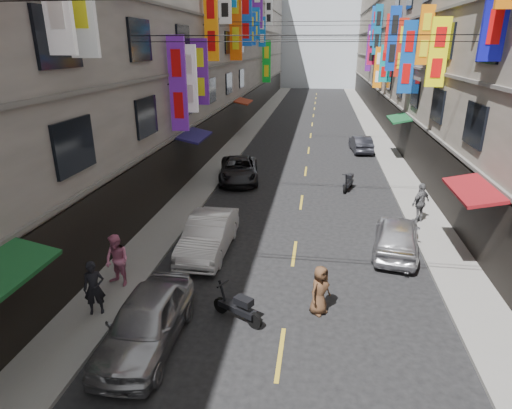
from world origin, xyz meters
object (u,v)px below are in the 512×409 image
(pedestrian_rfar, at_px, (421,203))
(car_right_far, at_px, (361,144))
(car_left_mid, at_px, (209,235))
(scooter_crossing, at_px, (238,308))
(scooter_far_right, at_px, (348,182))
(car_left_far, at_px, (239,170))
(car_right_mid, at_px, (397,236))
(pedestrian_lfar, at_px, (117,261))
(car_left_near, at_px, (146,321))
(pedestrian_lnear, at_px, (94,288))
(pedestrian_crossing, at_px, (320,290))

(pedestrian_rfar, bearing_deg, car_right_far, -124.38)
(car_left_mid, bearing_deg, scooter_crossing, -64.89)
(scooter_far_right, bearing_deg, pedestrian_rfar, 139.61)
(scooter_far_right, relative_size, car_right_far, 0.46)
(scooter_crossing, height_order, car_left_far, car_left_far)
(scooter_far_right, xyz_separation_m, car_right_mid, (1.45, -7.75, 0.28))
(car_right_mid, height_order, pedestrian_rfar, pedestrian_rfar)
(scooter_far_right, relative_size, pedestrian_lfar, 0.96)
(car_left_near, distance_m, pedestrian_lnear, 2.31)
(car_left_mid, xyz_separation_m, car_left_far, (-0.59, 9.71, -0.06))
(car_right_mid, bearing_deg, scooter_far_right, -69.43)
(scooter_crossing, height_order, car_left_near, car_left_near)
(car_right_mid, bearing_deg, pedestrian_crossing, 67.10)
(car_left_near, distance_m, car_left_mid, 5.80)
(car_left_near, bearing_deg, pedestrian_lfar, 127.48)
(scooter_far_right, distance_m, car_right_mid, 7.89)
(car_left_near, relative_size, car_right_far, 1.16)
(car_right_far, xyz_separation_m, pedestrian_lfar, (-9.75, -21.60, 0.41))
(pedestrian_crossing, bearing_deg, car_left_far, 61.32)
(car_left_near, bearing_deg, pedestrian_rfar, 47.27)
(car_right_far, height_order, pedestrian_rfar, pedestrian_rfar)
(scooter_far_right, height_order, car_left_mid, car_left_mid)
(scooter_crossing, distance_m, car_left_mid, 4.79)
(car_left_mid, bearing_deg, pedestrian_rfar, 25.57)
(scooter_far_right, height_order, car_right_mid, car_right_mid)
(car_left_mid, height_order, pedestrian_crossing, pedestrian_crossing)
(car_right_far, xyz_separation_m, pedestrian_lnear, (-9.71, -23.25, 0.35))
(scooter_crossing, xyz_separation_m, car_left_far, (-2.59, 14.04, 0.24))
(scooter_far_right, height_order, car_right_far, car_right_far)
(car_right_mid, relative_size, pedestrian_lfar, 2.33)
(pedestrian_lfar, bearing_deg, car_left_far, 104.16)
(car_left_mid, xyz_separation_m, pedestrian_crossing, (4.41, -3.58, 0.05))
(pedestrian_rfar, bearing_deg, scooter_crossing, 10.69)
(scooter_far_right, relative_size, pedestrian_crossing, 1.10)
(car_left_mid, distance_m, pedestrian_lnear, 5.28)
(car_right_far, distance_m, pedestrian_rfar, 14.40)
(car_left_near, distance_m, car_left_far, 15.51)
(pedestrian_rfar, bearing_deg, pedestrian_lnear, -1.78)
(car_right_far, relative_size, pedestrian_crossing, 2.38)
(car_left_near, relative_size, car_right_mid, 1.04)
(pedestrian_crossing, bearing_deg, pedestrian_lnear, 140.52)
(car_left_far, xyz_separation_m, pedestrian_rfar, (9.49, -5.51, 0.36))
(car_left_near, height_order, pedestrian_rfar, pedestrian_rfar)
(scooter_crossing, relative_size, car_left_mid, 0.36)
(car_right_far, bearing_deg, pedestrian_lfar, 60.31)
(scooter_far_right, height_order, car_left_near, car_left_near)
(scooter_far_right, xyz_separation_m, car_right_far, (1.45, 9.70, 0.18))
(car_left_near, height_order, car_right_far, car_left_near)
(pedestrian_rfar, bearing_deg, pedestrian_lfar, -7.40)
(car_left_near, bearing_deg, scooter_far_right, 66.74)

